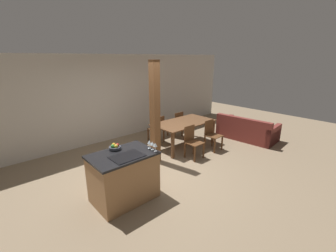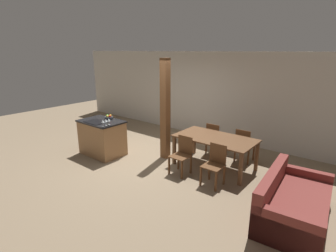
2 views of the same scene
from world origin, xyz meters
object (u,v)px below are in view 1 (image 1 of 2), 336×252
object	(u,v)px
dining_chair_near_left	(192,141)
dining_chair_far_right	(176,123)
dining_table	(184,125)
couch	(247,131)
dining_chair_near_right	(212,134)
wine_glass_far	(149,142)
wine_glass_near	(155,145)
dining_chair_far_left	(157,129)
wine_glass_middle	(152,144)
kitchen_island	(124,177)
timber_post	(155,114)
fruit_bowl	(115,147)

from	to	relation	value
dining_chair_near_left	dining_chair_far_right	world-z (taller)	same
dining_table	couch	bearing A→B (deg)	-25.55
dining_table	dining_chair_near_right	bearing A→B (deg)	-60.54
dining_chair_near_right	couch	bearing A→B (deg)	-7.92
wine_glass_far	couch	bearing A→B (deg)	4.37
dining_chair_near_right	wine_glass_near	bearing A→B (deg)	-164.77
wine_glass_near	dining_table	distance (m)	2.74
wine_glass_near	couch	world-z (taller)	wine_glass_near
dining_chair_far_left	dining_chair_far_right	bearing A→B (deg)	-180.00
wine_glass_middle	couch	xyz separation A→B (m)	(4.29, 0.42, -0.80)
couch	dining_chair_far_right	bearing A→B (deg)	38.42
dining_table	wine_glass_middle	bearing A→B (deg)	-148.63
dining_chair_far_left	dining_chair_far_right	size ratio (longest dim) A/B	1.00
wine_glass_middle	wine_glass_far	size ratio (longest dim) A/B	1.00
wine_glass_near	couch	bearing A→B (deg)	6.78
dining_chair_near_right	dining_chair_far_right	bearing A→B (deg)	90.00
kitchen_island	dining_chair_far_right	size ratio (longest dim) A/B	1.35
dining_table	timber_post	size ratio (longest dim) A/B	0.73
dining_table	kitchen_island	bearing A→B (deg)	-157.52
timber_post	fruit_bowl	bearing A→B (deg)	-157.05
dining_table	wine_glass_far	bearing A→B (deg)	-150.34
dining_chair_near_right	dining_chair_far_right	xyz separation A→B (m)	(0.00, 1.48, 0.00)
wine_glass_middle	dining_table	bearing A→B (deg)	31.37
wine_glass_far	dining_chair_near_left	xyz separation A→B (m)	(1.85, 0.55, -0.61)
fruit_bowl	timber_post	distance (m)	1.63
dining_chair_near_right	couch	size ratio (longest dim) A/B	0.46
dining_chair_near_left	dining_chair_far_left	size ratio (longest dim) A/B	1.00
dining_chair_far_left	fruit_bowl	bearing A→B (deg)	34.68
fruit_bowl	wine_glass_far	bearing A→B (deg)	-38.70
fruit_bowl	dining_chair_near_right	world-z (taller)	fruit_bowl
kitchen_island	dining_chair_far_right	bearing A→B (deg)	30.62
dining_chair_near_left	fruit_bowl	bearing A→B (deg)	-176.47
wine_glass_near	wine_glass_far	size ratio (longest dim) A/B	1.00
timber_post	dining_table	bearing A→B (deg)	11.47
wine_glass_middle	dining_chair_far_right	size ratio (longest dim) A/B	0.19
wine_glass_middle	dining_chair_far_left	size ratio (longest dim) A/B	0.19
fruit_bowl	dining_chair_near_right	size ratio (longest dim) A/B	0.26
dining_chair_far_left	wine_glass_middle	bearing A→B (deg)	48.96
fruit_bowl	dining_chair_near_left	bearing A→B (deg)	3.53
dining_chair_far_right	couch	world-z (taller)	dining_chair_far_right
dining_chair_near_right	timber_post	world-z (taller)	timber_post
wine_glass_middle	timber_post	size ratio (longest dim) A/B	0.06
kitchen_island	dining_table	size ratio (longest dim) A/B	0.63
wine_glass_near	timber_post	distance (m)	1.56
kitchen_island	dining_chair_far_left	xyz separation A→B (m)	(2.36, 1.89, -0.01)
dining_chair_far_right	timber_post	xyz separation A→B (m)	(-1.72, -1.01, 0.82)
fruit_bowl	dining_chair_near_left	xyz separation A→B (m)	(2.36, 0.15, -0.53)
wine_glass_middle	dining_chair_near_right	size ratio (longest dim) A/B	0.19
wine_glass_far	dining_chair_near_right	distance (m)	2.81
dining_chair_far_left	wine_glass_near	bearing A→B (deg)	50.15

